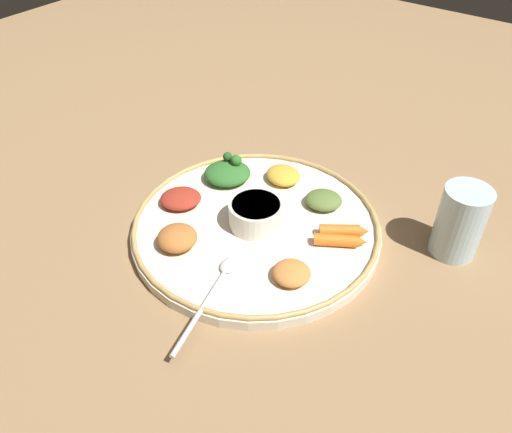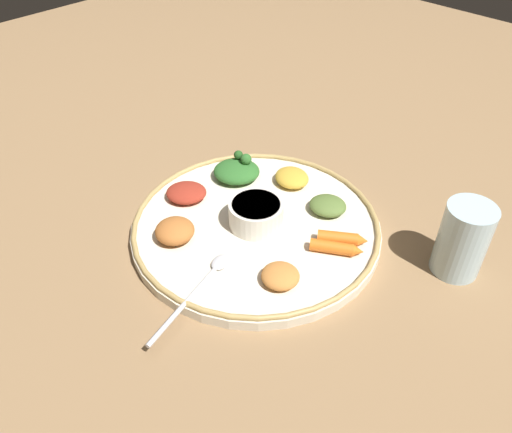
# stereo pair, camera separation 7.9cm
# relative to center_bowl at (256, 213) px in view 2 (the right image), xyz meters

# --- Properties ---
(ground_plane) EXTENTS (2.40, 2.40, 0.00)m
(ground_plane) POSITION_rel_center_bowl_xyz_m (0.00, 0.00, -0.04)
(ground_plane) COLOR olive
(platter) EXTENTS (0.39, 0.39, 0.02)m
(platter) POSITION_rel_center_bowl_xyz_m (0.00, 0.00, -0.03)
(platter) COLOR beige
(platter) RESTS_ON ground_plane
(platter_rim) EXTENTS (0.39, 0.39, 0.01)m
(platter_rim) POSITION_rel_center_bowl_xyz_m (0.00, 0.00, -0.02)
(platter_rim) COLOR tan
(platter_rim) RESTS_ON platter
(center_bowl) EXTENTS (0.08, 0.08, 0.04)m
(center_bowl) POSITION_rel_center_bowl_xyz_m (0.00, 0.00, 0.00)
(center_bowl) COLOR silver
(center_bowl) RESTS_ON platter
(spoon) EXTENTS (0.06, 0.18, 0.01)m
(spoon) POSITION_rel_center_bowl_xyz_m (-0.04, 0.14, -0.02)
(spoon) COLOR silver
(spoon) RESTS_ON platter
(greens_pile) EXTENTS (0.11, 0.11, 0.04)m
(greens_pile) POSITION_rel_center_bowl_xyz_m (0.11, -0.07, -0.01)
(greens_pile) COLOR #2D6628
(greens_pile) RESTS_ON platter
(carrot_near_spoon) EXTENTS (0.08, 0.06, 0.02)m
(carrot_near_spoon) POSITION_rel_center_bowl_xyz_m (-0.13, -0.04, -0.01)
(carrot_near_spoon) COLOR orange
(carrot_near_spoon) RESTS_ON platter
(carrot_outer) EXTENTS (0.07, 0.06, 0.02)m
(carrot_outer) POSITION_rel_center_bowl_xyz_m (-0.12, -0.06, -0.01)
(carrot_outer) COLOR orange
(carrot_outer) RESTS_ON platter
(mound_chickpea) EXTENTS (0.08, 0.08, 0.03)m
(mound_chickpea) POSITION_rel_center_bowl_xyz_m (0.06, 0.11, -0.01)
(mound_chickpea) COLOR #B2662D
(mound_chickpea) RESTS_ON platter
(mound_squash) EXTENTS (0.06, 0.06, 0.02)m
(mound_squash) POSITION_rel_center_bowl_xyz_m (-0.11, 0.06, -0.01)
(mound_squash) COLOR #C67A38
(mound_squash) RESTS_ON platter
(mound_beet) EXTENTS (0.09, 0.09, 0.02)m
(mound_beet) POSITION_rel_center_bowl_xyz_m (0.13, 0.03, -0.01)
(mound_beet) COLOR maroon
(mound_beet) RESTS_ON platter
(mound_collards) EXTENTS (0.08, 0.07, 0.02)m
(mound_collards) POSITION_rel_center_bowl_xyz_m (-0.06, -0.10, -0.01)
(mound_collards) COLOR #567033
(mound_collards) RESTS_ON platter
(mound_lentil_yellow) EXTENTS (0.07, 0.07, 0.02)m
(mound_lentil_yellow) POSITION_rel_center_bowl_xyz_m (0.03, -0.12, -0.01)
(mound_lentil_yellow) COLOR gold
(mound_lentil_yellow) RESTS_ON platter
(drinking_glass) EXTENTS (0.07, 0.07, 0.11)m
(drinking_glass) POSITION_rel_center_bowl_xyz_m (-0.26, -0.14, 0.01)
(drinking_glass) COLOR silver
(drinking_glass) RESTS_ON ground_plane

